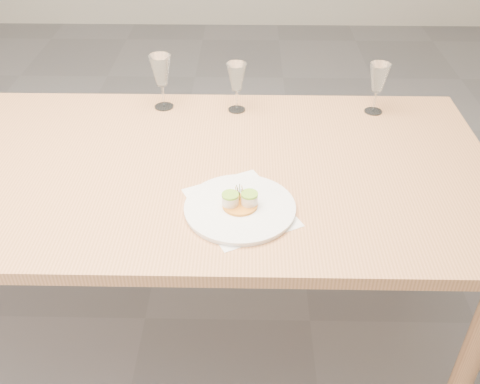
{
  "coord_description": "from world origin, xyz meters",
  "views": [
    {
      "loc": [
        0.41,
        -1.43,
        1.69
      ],
      "look_at": [
        0.39,
        -0.22,
        0.8
      ],
      "focal_mm": 40.0,
      "sensor_mm": 36.0,
      "label": 1
    }
  ],
  "objects_px": {
    "dining_table": "(123,180)",
    "dinner_plate": "(240,207)",
    "wine_glass_3": "(378,79)",
    "recipe_sheet": "(240,207)",
    "wine_glass_1": "(161,72)",
    "wine_glass_2": "(237,78)"
  },
  "relations": [
    {
      "from": "dinner_plate",
      "to": "wine_glass_3",
      "type": "bearing_deg",
      "value": 51.13
    },
    {
      "from": "wine_glass_3",
      "to": "dinner_plate",
      "type": "bearing_deg",
      "value": -128.87
    },
    {
      "from": "wine_glass_1",
      "to": "wine_glass_2",
      "type": "distance_m",
      "value": 0.28
    },
    {
      "from": "dining_table",
      "to": "wine_glass_3",
      "type": "xyz_separation_m",
      "value": [
        0.88,
        0.37,
        0.2
      ]
    },
    {
      "from": "dinner_plate",
      "to": "wine_glass_2",
      "type": "relative_size",
      "value": 1.73
    },
    {
      "from": "dining_table",
      "to": "wine_glass_3",
      "type": "distance_m",
      "value": 0.97
    },
    {
      "from": "recipe_sheet",
      "to": "wine_glass_3",
      "type": "relative_size",
      "value": 2.04
    },
    {
      "from": "dining_table",
      "to": "dinner_plate",
      "type": "distance_m",
      "value": 0.46
    },
    {
      "from": "wine_glass_2",
      "to": "wine_glass_3",
      "type": "height_order",
      "value": "wine_glass_3"
    },
    {
      "from": "dining_table",
      "to": "wine_glass_2",
      "type": "bearing_deg",
      "value": 45.56
    },
    {
      "from": "dining_table",
      "to": "wine_glass_2",
      "type": "height_order",
      "value": "wine_glass_2"
    },
    {
      "from": "recipe_sheet",
      "to": "wine_glass_1",
      "type": "bearing_deg",
      "value": 88.7
    },
    {
      "from": "dining_table",
      "to": "dinner_plate",
      "type": "xyz_separation_m",
      "value": [
        0.39,
        -0.24,
        0.08
      ]
    },
    {
      "from": "dining_table",
      "to": "recipe_sheet",
      "type": "bearing_deg",
      "value": -29.85
    },
    {
      "from": "dinner_plate",
      "to": "recipe_sheet",
      "type": "distance_m",
      "value": 0.02
    },
    {
      "from": "wine_glass_1",
      "to": "wine_glass_3",
      "type": "distance_m",
      "value": 0.79
    },
    {
      "from": "wine_glass_2",
      "to": "wine_glass_3",
      "type": "distance_m",
      "value": 0.51
    },
    {
      "from": "dining_table",
      "to": "wine_glass_3",
      "type": "relative_size",
      "value": 12.72
    },
    {
      "from": "dining_table",
      "to": "dinner_plate",
      "type": "relative_size",
      "value": 7.57
    },
    {
      "from": "wine_glass_2",
      "to": "wine_glass_1",
      "type": "bearing_deg",
      "value": 175.99
    },
    {
      "from": "dining_table",
      "to": "wine_glass_2",
      "type": "xyz_separation_m",
      "value": [
        0.36,
        0.37,
        0.2
      ]
    },
    {
      "from": "dinner_plate",
      "to": "recipe_sheet",
      "type": "relative_size",
      "value": 0.82
    }
  ]
}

